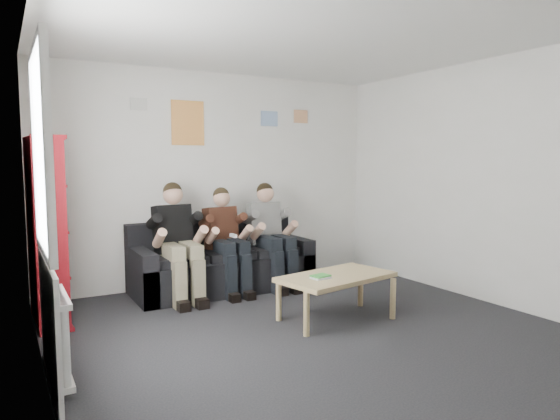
% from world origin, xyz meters
% --- Properties ---
extents(room_shell, '(5.00, 5.00, 5.00)m').
position_xyz_m(room_shell, '(0.00, 0.00, 1.35)').
color(room_shell, black).
rests_on(room_shell, ground).
extents(sofa, '(2.16, 0.88, 0.83)m').
position_xyz_m(sofa, '(-0.14, 2.09, 0.30)').
color(sofa, black).
rests_on(sofa, ground).
extents(bookshelf, '(0.27, 0.82, 1.81)m').
position_xyz_m(bookshelf, '(-2.09, 1.72, 0.91)').
color(bookshelf, maroon).
rests_on(bookshelf, ground).
extents(coffee_table, '(1.14, 0.63, 0.46)m').
position_xyz_m(coffee_table, '(0.39, 0.42, 0.40)').
color(coffee_table, tan).
rests_on(coffee_table, ground).
extents(game_cases, '(0.19, 0.15, 0.03)m').
position_xyz_m(game_cases, '(0.18, 0.37, 0.47)').
color(game_cases, white).
rests_on(game_cases, coffee_table).
extents(person_left, '(0.41, 0.88, 1.34)m').
position_xyz_m(person_left, '(-0.74, 1.89, 0.66)').
color(person_left, black).
rests_on(person_left, sofa).
extents(person_middle, '(0.38, 0.80, 1.26)m').
position_xyz_m(person_middle, '(-0.14, 1.90, 0.63)').
color(person_middle, '#482618').
rests_on(person_middle, sofa).
extents(person_right, '(0.40, 0.85, 1.30)m').
position_xyz_m(person_right, '(0.46, 1.89, 0.65)').
color(person_right, silver).
rests_on(person_right, sofa).
extents(radiator, '(0.10, 0.64, 0.60)m').
position_xyz_m(radiator, '(-2.15, 0.20, 0.35)').
color(radiator, white).
rests_on(radiator, ground).
extents(window, '(0.05, 1.30, 2.36)m').
position_xyz_m(window, '(-2.22, 0.20, 1.03)').
color(window, white).
rests_on(window, room_shell).
extents(poster_large, '(0.42, 0.01, 0.55)m').
position_xyz_m(poster_large, '(-0.40, 2.49, 2.05)').
color(poster_large, '#E5C350').
rests_on(poster_large, room_shell).
extents(poster_blue, '(0.25, 0.01, 0.20)m').
position_xyz_m(poster_blue, '(0.75, 2.49, 2.15)').
color(poster_blue, '#428AE2').
rests_on(poster_blue, room_shell).
extents(poster_pink, '(0.22, 0.01, 0.18)m').
position_xyz_m(poster_pink, '(1.25, 2.49, 2.20)').
color(poster_pink, '#BD3B86').
rests_on(poster_pink, room_shell).
extents(poster_sign, '(0.20, 0.01, 0.14)m').
position_xyz_m(poster_sign, '(-1.00, 2.49, 2.25)').
color(poster_sign, silver).
rests_on(poster_sign, room_shell).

